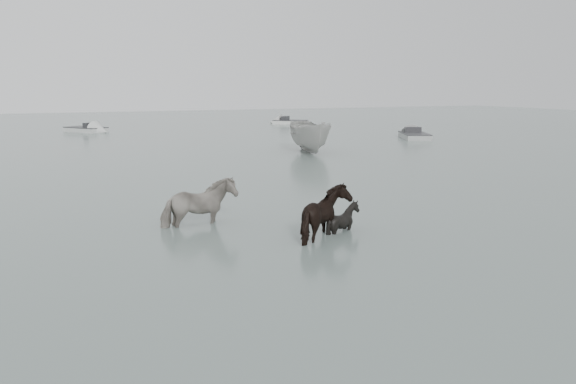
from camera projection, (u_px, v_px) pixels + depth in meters
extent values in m
plane|color=#576860|center=(243.00, 238.00, 13.44)|extent=(140.00, 140.00, 0.00)
imported|color=black|center=(198.00, 195.00, 14.53)|extent=(2.03, 1.09, 1.64)
imported|color=black|center=(328.00, 207.00, 13.34)|extent=(1.82, 1.93, 1.53)
imported|color=black|center=(343.00, 209.00, 14.07)|extent=(1.25, 1.18, 1.11)
imported|color=#A9A9A5|center=(310.00, 135.00, 30.56)|extent=(2.90, 5.22, 1.91)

